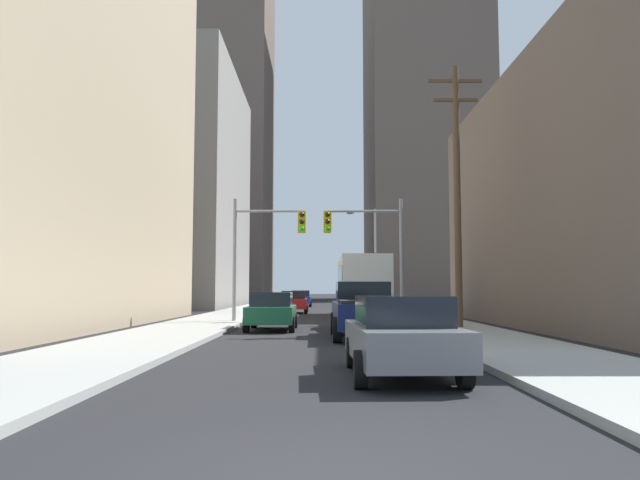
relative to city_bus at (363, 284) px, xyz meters
The scene contains 16 objects.
sidewalk_left 21.37m from the city_bus, 111.30° to the left, with size 3.66×160.00×0.15m, color #9E9E99.
sidewalk_right 20.11m from the city_bus, 82.13° to the left, with size 3.66×160.00×0.15m, color #9E9E99.
city_bus is the anchor object (origin of this frame).
pickup_truck_navy 14.92m from the city_bus, 93.51° to the right, with size 2.20×5.43×1.90m.
sedan_grey 23.95m from the city_bus, 92.08° to the right, with size 1.95×4.26×1.52m.
sedan_white 9.58m from the city_bus, 95.35° to the right, with size 1.95×4.26×1.52m.
sedan_green 11.85m from the city_bus, 111.58° to the right, with size 1.95×4.21×1.52m.
sedan_red 7.62m from the city_bus, 124.02° to the left, with size 1.95×4.23×1.52m.
sedan_blue 21.50m from the city_bus, 101.18° to the left, with size 1.95×4.21×1.52m.
traffic_signal_near_left 8.40m from the city_bus, 128.17° to the right, with size 3.51×0.44×6.00m.
traffic_signal_near_right 6.73m from the city_bus, 91.07° to the right, with size 3.84×0.44×6.00m.
utility_pole_right 12.32m from the city_bus, 74.65° to the right, with size 2.20×0.28×10.71m.
street_lamp_right 9.00m from the city_bus, 81.43° to the left, with size 2.17×0.32×7.50m.
building_left_mid_office 31.71m from the city_bus, 136.30° to the left, with size 23.41×21.64×21.88m, color gray.
building_left_far_tower 67.67m from the city_bus, 111.75° to the left, with size 25.87×19.48×53.38m, color #66564C.
building_right_far_highrise 70.54m from the city_bus, 76.73° to the left, with size 18.40×23.40×60.44m, color #66564C.
Camera 1 is at (0.09, -5.19, 1.65)m, focal length 33.96 mm.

